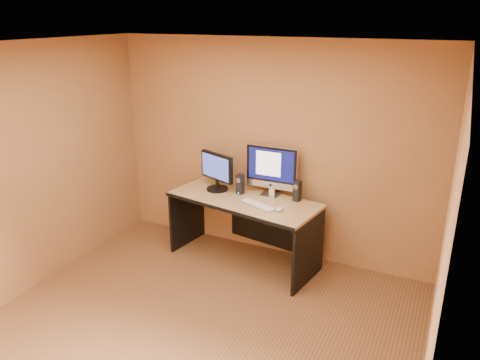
# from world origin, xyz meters

# --- Properties ---
(floor) EXTENTS (4.00, 4.00, 0.00)m
(floor) POSITION_xyz_m (0.00, 0.00, 0.00)
(floor) COLOR brown
(floor) RESTS_ON ground
(walls) EXTENTS (4.00, 4.00, 2.60)m
(walls) POSITION_xyz_m (0.00, 0.00, 1.30)
(walls) COLOR #9D633F
(walls) RESTS_ON ground
(ceiling) EXTENTS (4.00, 4.00, 0.00)m
(ceiling) POSITION_xyz_m (0.00, 0.00, 2.60)
(ceiling) COLOR white
(ceiling) RESTS_ON walls
(desk) EXTENTS (1.85, 1.04, 0.81)m
(desk) POSITION_xyz_m (-0.15, 1.58, 0.40)
(desk) COLOR tan
(desk) RESTS_ON ground
(imac) EXTENTS (0.63, 0.24, 0.60)m
(imac) POSITION_xyz_m (0.08, 1.81, 1.11)
(imac) COLOR silver
(imac) RESTS_ON desk
(second_monitor) EXTENTS (0.58, 0.43, 0.46)m
(second_monitor) POSITION_xyz_m (-0.57, 1.70, 1.04)
(second_monitor) COLOR black
(second_monitor) RESTS_ON desk
(speaker_left) EXTENTS (0.08, 0.09, 0.24)m
(speaker_left) POSITION_xyz_m (-0.26, 1.70, 0.93)
(speaker_left) COLOR black
(speaker_left) RESTS_ON desk
(speaker_right) EXTENTS (0.09, 0.09, 0.24)m
(speaker_right) POSITION_xyz_m (0.43, 1.78, 0.93)
(speaker_right) COLOR black
(speaker_right) RESTS_ON desk
(keyboard) EXTENTS (0.48, 0.29, 0.02)m
(keyboard) POSITION_xyz_m (0.08, 1.45, 0.82)
(keyboard) COLOR #B5B5B9
(keyboard) RESTS_ON desk
(mouse) EXTENTS (0.08, 0.12, 0.04)m
(mouse) POSITION_xyz_m (0.35, 1.43, 0.83)
(mouse) COLOR white
(mouse) RESTS_ON desk
(cable_a) EXTENTS (0.07, 0.23, 0.01)m
(cable_a) POSITION_xyz_m (0.14, 1.86, 0.81)
(cable_a) COLOR black
(cable_a) RESTS_ON desk
(cable_b) EXTENTS (0.11, 0.17, 0.01)m
(cable_b) POSITION_xyz_m (0.09, 1.89, 0.81)
(cable_b) COLOR black
(cable_b) RESTS_ON desk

